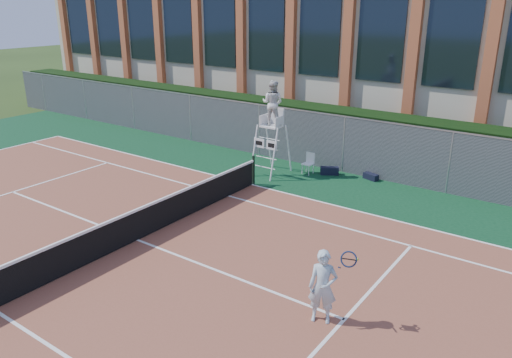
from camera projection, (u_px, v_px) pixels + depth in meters
The scene contains 12 objects.
ground at pixel (137, 241), 14.02m from camera, with size 120.00×120.00×0.00m, color #233814.
apron at pixel (163, 228), 14.79m from camera, with size 36.00×20.00×0.01m, color #0B331A.
tennis_court at pixel (137, 240), 14.01m from camera, with size 23.77×10.97×0.02m, color brown.
tennis_net at pixel (136, 223), 13.84m from camera, with size 0.10×11.30×1.10m.
fence at pixel (299, 137), 20.39m from camera, with size 40.00×0.06×2.20m, color #595E60, non-canonical shape.
hedge at pixel (314, 131), 21.31m from camera, with size 40.00×1.40×2.20m, color black.
building at pixel (390, 45), 26.38m from camera, with size 45.00×10.60×8.22m.
umpire_chair at pixel (272, 106), 18.61m from camera, with size 1.02×1.57×3.65m.
plastic_chair at pixel (309, 161), 19.33m from camera, with size 0.40×0.40×0.82m.
sports_bag_near at pixel (329, 171), 19.30m from camera, with size 0.69×0.28×0.30m, color black.
sports_bag_far at pixel (371, 176), 18.77m from camera, with size 0.57×0.25×0.23m, color black.
tennis_player at pixel (323, 287), 10.22m from camera, with size 0.97×0.72×1.64m.
Camera 1 is at (10.05, -8.32, 6.37)m, focal length 35.00 mm.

